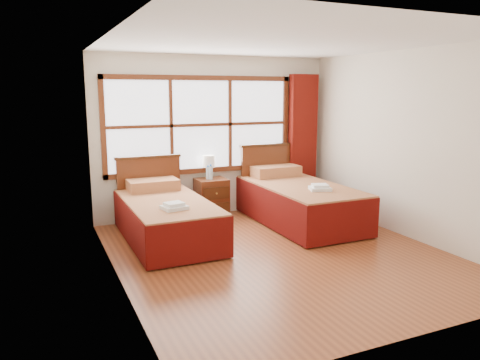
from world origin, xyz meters
name	(u,v)px	position (x,y,z in m)	size (l,w,h in m)	color
floor	(280,254)	(0.00, 0.00, 0.00)	(4.50, 4.50, 0.00)	brown
ceiling	(283,42)	(0.00, 0.00, 2.60)	(4.50, 4.50, 0.00)	white
wall_back	(215,136)	(0.00, 2.25, 1.30)	(4.00, 4.00, 0.00)	silver
wall_left	(114,162)	(-2.00, 0.00, 1.30)	(4.50, 4.50, 0.00)	silver
wall_right	(408,145)	(2.00, 0.00, 1.30)	(4.50, 4.50, 0.00)	silver
window	(201,125)	(-0.25, 2.21, 1.50)	(3.16, 0.06, 1.56)	white
curtain	(302,141)	(1.60, 2.11, 1.17)	(0.50, 0.16, 2.30)	#65110A
bed_left	(166,217)	(-1.15, 1.20, 0.32)	(1.09, 2.11, 1.06)	#3C1E0C
bed_right	(298,200)	(0.97, 1.20, 0.35)	(1.17, 2.28, 1.15)	#3C1E0C
nightstand	(212,198)	(-0.17, 1.99, 0.32)	(0.48, 0.48, 0.64)	#542612
towels_left	(174,206)	(-1.18, 0.63, 0.60)	(0.34, 0.31, 0.09)	white
towels_right	(320,188)	(1.02, 0.66, 0.65)	(0.37, 0.34, 0.09)	white
lamp	(209,162)	(-0.18, 2.08, 0.91)	(0.19, 0.19, 0.37)	gold
bottle_near	(208,173)	(-0.22, 1.99, 0.75)	(0.06, 0.06, 0.22)	#A7C6D7
bottle_far	(211,173)	(-0.19, 1.96, 0.75)	(0.06, 0.06, 0.24)	#A7C6D7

